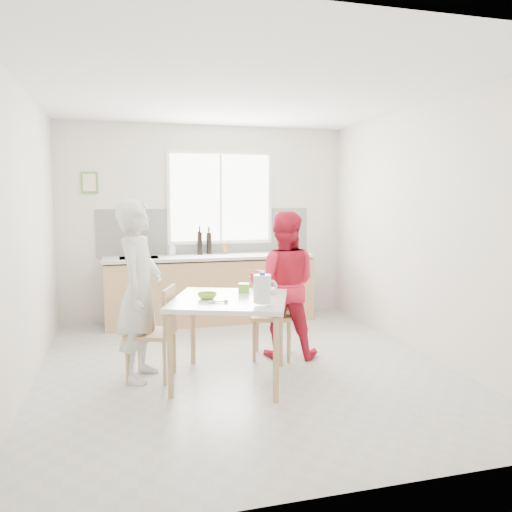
{
  "coord_description": "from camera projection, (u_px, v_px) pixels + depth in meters",
  "views": [
    {
      "loc": [
        -1.16,
        -4.73,
        1.7
      ],
      "look_at": [
        0.17,
        0.2,
        1.1
      ],
      "focal_mm": 35.0,
      "sensor_mm": 36.0,
      "label": 1
    }
  ],
  "objects": [
    {
      "name": "jar_amber",
      "position": [
        225.0,
        248.0,
        6.96
      ],
      "size": [
        0.06,
        0.06,
        0.16
      ],
      "primitive_type": "cylinder",
      "color": "olive",
      "rests_on": "kitchen_counter"
    },
    {
      "name": "cutting_board",
      "position": [
        290.0,
        253.0,
        7.03
      ],
      "size": [
        0.37,
        0.28,
        0.01
      ],
      "primitive_type": "cube",
      "rotation": [
        0.0,
        0.0,
        0.1
      ],
      "color": "#98D130",
      "rests_on": "kitchen_counter"
    },
    {
      "name": "picture_frame",
      "position": [
        89.0,
        183.0,
        6.55
      ],
      "size": [
        0.22,
        0.03,
        0.28
      ],
      "color": "#5F9242",
      "rests_on": "room_shell"
    },
    {
      "name": "dining_table",
      "position": [
        230.0,
        307.0,
        4.58
      ],
      "size": [
        1.31,
        1.31,
        0.79
      ],
      "rotation": [
        0.0,
        0.0,
        -0.35
      ],
      "color": "silver",
      "rests_on": "ground"
    },
    {
      "name": "person_red",
      "position": [
        283.0,
        285.0,
        5.32
      ],
      "size": [
        0.92,
        0.82,
        1.56
      ],
      "primitive_type": "imported",
      "rotation": [
        0.0,
        0.0,
        2.79
      ],
      "color": "red",
      "rests_on": "ground"
    },
    {
      "name": "green_box",
      "position": [
        244.0,
        288.0,
        4.84
      ],
      "size": [
        0.13,
        0.13,
        0.09
      ],
      "primitive_type": "cube",
      "rotation": [
        0.0,
        0.0,
        -0.35
      ],
      "color": "#7BD230",
      "rests_on": "dining_table"
    },
    {
      "name": "ground",
      "position": [
        245.0,
        367.0,
        5.03
      ],
      "size": [
        4.5,
        4.5,
        0.0
      ],
      "primitive_type": "plane",
      "color": "#B7B7B2",
      "rests_on": "ground"
    },
    {
      "name": "wine_bottle_b",
      "position": [
        209.0,
        243.0,
        6.97
      ],
      "size": [
        0.07,
        0.07,
        0.3
      ],
      "primitive_type": "cylinder",
      "color": "black",
      "rests_on": "kitchen_counter"
    },
    {
      "name": "kitchen_counter",
      "position": [
        210.0,
        292.0,
        6.85
      ],
      "size": [
        2.84,
        0.64,
        1.37
      ],
      "color": "tan",
      "rests_on": "ground"
    },
    {
      "name": "backsplash",
      "position": [
        207.0,
        232.0,
        7.04
      ],
      "size": [
        3.0,
        0.02,
        0.65
      ],
      "primitive_type": "cube",
      "color": "white",
      "rests_on": "room_shell"
    },
    {
      "name": "bowl_white",
      "position": [
        264.0,
        291.0,
        4.79
      ],
      "size": [
        0.27,
        0.27,
        0.05
      ],
      "primitive_type": "imported",
      "rotation": [
        0.0,
        0.0,
        -0.35
      ],
      "color": "silver",
      "rests_on": "dining_table"
    },
    {
      "name": "milk_jug",
      "position": [
        263.0,
        289.0,
        4.25
      ],
      "size": [
        0.21,
        0.15,
        0.27
      ],
      "rotation": [
        0.0,
        0.0,
        -0.35
      ],
      "color": "white",
      "rests_on": "dining_table"
    },
    {
      "name": "chair_left",
      "position": [
        158.0,
        328.0,
        4.67
      ],
      "size": [
        0.52,
        0.52,
        0.88
      ],
      "rotation": [
        0.0,
        0.0,
        -1.92
      ],
      "color": "tan",
      "rests_on": "ground"
    },
    {
      "name": "person_white",
      "position": [
        140.0,
        290.0,
        4.64
      ],
      "size": [
        0.59,
        0.72,
        1.69
      ],
      "primitive_type": "imported",
      "rotation": [
        0.0,
        0.0,
        1.22
      ],
      "color": "silver",
      "rests_on": "ground"
    },
    {
      "name": "room_shell",
      "position": [
        244.0,
        204.0,
        4.84
      ],
      "size": [
        4.5,
        4.5,
        4.5
      ],
      "color": "silver",
      "rests_on": "ground"
    },
    {
      "name": "spoon",
      "position": [
        217.0,
        302.0,
        4.36
      ],
      "size": [
        0.16,
        0.01,
        0.01
      ],
      "primitive_type": "cylinder",
      "rotation": [
        0.0,
        1.57,
        -0.0
      ],
      "color": "#A5A5AA",
      "rests_on": "dining_table"
    },
    {
      "name": "bowl_green",
      "position": [
        207.0,
        296.0,
        4.54
      ],
      "size": [
        0.22,
        0.22,
        0.05
      ],
      "primitive_type": "imported",
      "rotation": [
        0.0,
        0.0,
        -0.35
      ],
      "color": "#92C82E",
      "rests_on": "dining_table"
    },
    {
      "name": "soap_bottle",
      "position": [
        171.0,
        248.0,
        6.8
      ],
      "size": [
        0.12,
        0.12,
        0.19
      ],
      "primitive_type": "imported",
      "rotation": [
        0.0,
        0.0,
        0.43
      ],
      "color": "#999999",
      "rests_on": "kitchen_counter"
    },
    {
      "name": "window",
      "position": [
        220.0,
        198.0,
        7.02
      ],
      "size": [
        1.5,
        0.06,
        1.3
      ],
      "color": "white",
      "rests_on": "room_shell"
    },
    {
      "name": "chair_far",
      "position": [
        273.0,
        310.0,
        5.39
      ],
      "size": [
        0.54,
        0.54,
        0.91
      ],
      "rotation": [
        0.0,
        0.0,
        -0.35
      ],
      "color": "tan",
      "rests_on": "ground"
    },
    {
      "name": "wine_bottle_a",
      "position": [
        200.0,
        243.0,
        6.87
      ],
      "size": [
        0.07,
        0.07,
        0.32
      ],
      "primitive_type": "cylinder",
      "color": "black",
      "rests_on": "kitchen_counter"
    }
  ]
}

